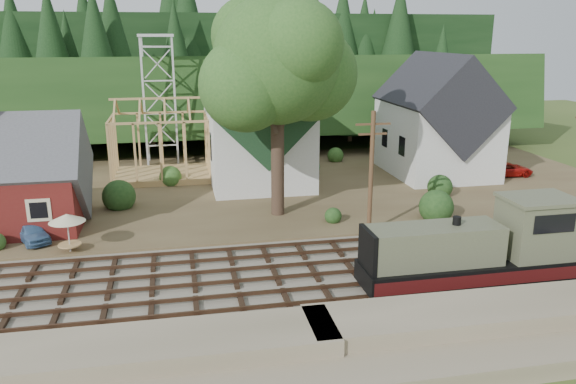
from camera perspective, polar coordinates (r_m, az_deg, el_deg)
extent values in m
plane|color=#384C1E|center=(29.93, -1.31, -8.83)|extent=(140.00, 140.00, 0.00)
cube|color=#7F7259|center=(22.64, 2.72, -17.66)|extent=(64.00, 5.00, 1.60)
cube|color=#726B5B|center=(29.89, -1.31, -8.69)|extent=(64.00, 11.00, 0.16)
cube|color=brown|center=(46.69, -5.25, 0.45)|extent=(64.00, 26.00, 0.30)
cube|color=#1E3F19|center=(70.06, -7.46, 5.44)|extent=(70.00, 28.96, 12.74)
cube|color=black|center=(85.82, -8.28, 7.31)|extent=(80.00, 20.00, 12.00)
cube|color=#5E1715|center=(40.73, -27.09, -0.57)|extent=(10.00, 7.00, 3.80)
cube|color=silver|center=(48.11, -3.24, 5.04)|extent=(8.00, 12.00, 6.40)
cube|color=#17341D|center=(47.61, -3.30, 8.83)|extent=(8.40, 12.96, 8.40)
cube|color=silver|center=(41.51, -2.12, 10.59)|extent=(2.40, 2.40, 4.00)
cone|color=#17341D|center=(41.34, -2.17, 15.15)|extent=(5.37, 5.37, 2.60)
cube|color=silver|center=(51.91, 14.76, 5.34)|extent=(8.00, 10.00, 6.40)
cube|color=black|center=(51.45, 15.01, 8.85)|extent=(8.40, 10.80, 8.40)
cube|color=tan|center=(50.23, -12.59, 1.70)|extent=(8.00, 6.00, 0.50)
cube|color=tan|center=(49.08, -13.06, 9.25)|extent=(8.00, 0.18, 0.18)
cube|color=silver|center=(53.80, -14.42, 8.74)|extent=(0.18, 0.18, 12.00)
cube|color=silver|center=(53.73, -11.40, 8.92)|extent=(0.18, 0.18, 12.00)
cube|color=silver|center=(56.58, -14.30, 9.08)|extent=(0.18, 0.18, 12.00)
cube|color=silver|center=(56.51, -11.43, 9.24)|extent=(0.18, 0.18, 12.00)
cube|color=silver|center=(54.79, -13.28, 15.24)|extent=(3.20, 3.20, 0.25)
cylinder|color=#38281E|center=(38.28, -1.07, 3.48)|extent=(0.90, 0.90, 8.00)
sphere|color=#2C5921|center=(37.43, -1.12, 13.25)|extent=(8.40, 8.40, 8.40)
sphere|color=#2C5921|center=(38.99, 2.31, 11.87)|extent=(6.40, 6.40, 6.40)
sphere|color=#2C5921|center=(36.40, -4.34, 10.77)|extent=(6.00, 6.00, 6.00)
cylinder|color=#4C331E|center=(35.11, 8.43, 1.67)|extent=(0.28, 0.28, 8.00)
cube|color=#4C331E|center=(34.48, 8.64, 6.84)|extent=(2.20, 0.12, 0.12)
cube|color=#4C331E|center=(34.58, 8.60, 5.85)|extent=(1.80, 0.12, 0.12)
cube|color=black|center=(30.24, 17.83, -8.70)|extent=(11.08, 2.31, 0.32)
cube|color=black|center=(29.97, 17.95, -7.49)|extent=(11.08, 2.68, 1.02)
cube|color=#57573F|center=(28.51, 14.62, -5.22)|extent=(6.65, 2.12, 1.94)
cube|color=#57573F|center=(31.12, 23.91, -3.32)|extent=(3.32, 2.58, 2.95)
cube|color=#57573F|center=(30.69, 24.23, -0.63)|extent=(3.51, 2.77, 0.18)
cube|color=black|center=(29.93, 25.47, -2.94)|extent=(2.22, 0.06, 0.92)
cube|color=#3F0D0E|center=(28.90, 19.25, -8.49)|extent=(11.08, 0.04, 0.65)
cube|color=#3F0D0E|center=(31.06, 16.74, -6.55)|extent=(11.08, 0.04, 0.65)
cylinder|color=black|center=(28.65, 16.76, -3.03)|extent=(0.41, 0.41, 0.65)
imported|color=#507DAD|center=(37.41, -24.60, -3.70)|extent=(2.95, 3.78, 1.20)
imported|color=#B1130E|center=(53.30, 21.45, 2.17)|extent=(4.39, 2.19, 1.19)
cylinder|color=silver|center=(34.73, -21.39, -4.06)|extent=(0.09, 0.09, 2.04)
cylinder|color=tan|center=(34.93, -21.29, -4.99)|extent=(1.30, 1.30, 0.07)
cone|color=beige|center=(34.42, -21.56, -2.46)|extent=(2.04, 2.04, 0.46)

